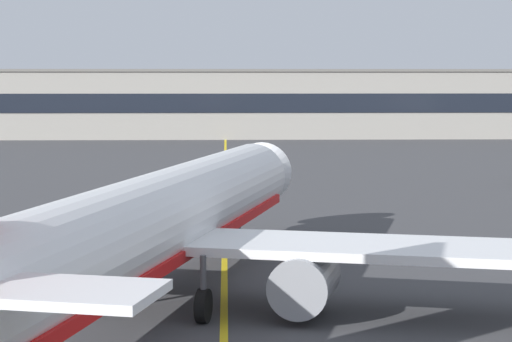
{
  "coord_description": "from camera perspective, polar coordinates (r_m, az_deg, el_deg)",
  "views": [
    {
      "loc": [
        0.1,
        -27.09,
        9.25
      ],
      "look_at": [
        1.46,
        17.19,
        4.96
      ],
      "focal_mm": 68.54,
      "sensor_mm": 36.0,
      "label": 1
    }
  ],
  "objects": [
    {
      "name": "taxiway_centreline",
      "position": [
        57.84,
        -1.84,
        -3.67
      ],
      "size": [
        0.3,
        180.0,
        0.01
      ],
      "primitive_type": "cube",
      "rotation": [
        0.0,
        0.0,
        -0.0
      ],
      "color": "yellow",
      "rests_on": "ground"
    },
    {
      "name": "airliner_foreground",
      "position": [
        39.09,
        -6.06,
        -3.14
      ],
      "size": [
        32.2,
        40.92,
        11.65
      ],
      "color": "white",
      "rests_on": "ground"
    },
    {
      "name": "safety_cone_by_nose_gear",
      "position": [
        55.0,
        -3.79,
        -3.89
      ],
      "size": [
        0.44,
        0.44,
        0.55
      ],
      "color": "orange",
      "rests_on": "ground"
    },
    {
      "name": "terminal_building",
      "position": [
        148.99,
        -0.6,
        3.97
      ],
      "size": [
        167.26,
        12.4,
        10.36
      ],
      "color": "#9E998E",
      "rests_on": "ground"
    }
  ]
}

